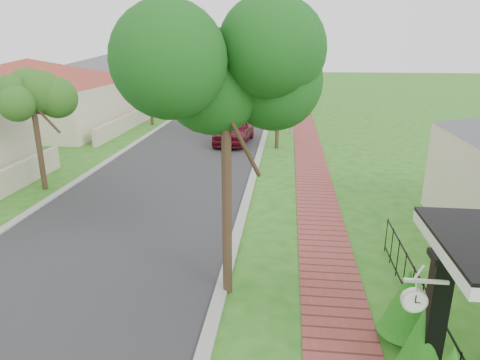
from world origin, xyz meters
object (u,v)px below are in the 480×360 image
at_px(near_tree, 226,85).
at_px(utility_pole, 293,67).
at_px(parked_car_red, 234,130).
at_px(station_clock, 415,298).
at_px(porch_post, 433,330).
at_px(parked_car_white, 255,98).

bearing_deg(near_tree, utility_pole, 85.36).
distance_m(parked_car_red, station_clock, 19.13).
bearing_deg(utility_pole, station_clock, -85.30).
height_order(porch_post, parked_car_red, porch_post).
bearing_deg(station_clock, parked_car_red, 105.37).
height_order(parked_car_red, near_tree, near_tree).
bearing_deg(parked_car_white, station_clock, -77.72).
bearing_deg(parked_car_red, parked_car_white, 94.36).
relative_size(parked_car_red, station_clock, 7.07).
xyz_separation_m(parked_car_red, near_tree, (1.80, -15.51, 4.00)).
xyz_separation_m(porch_post, parked_car_red, (-5.55, 18.01, -0.34)).
bearing_deg(station_clock, near_tree, 138.35).
distance_m(porch_post, parked_car_red, 18.85).
height_order(parked_car_white, station_clock, station_clock).
height_order(utility_pole, station_clock, utility_pole).
bearing_deg(utility_pole, near_tree, -94.64).
height_order(porch_post, station_clock, porch_post).
relative_size(near_tree, station_clock, 9.25).
relative_size(porch_post, near_tree, 0.42).
bearing_deg(parked_car_red, station_clock, -70.27).
bearing_deg(station_clock, porch_post, 39.30).
xyz_separation_m(parked_car_white, utility_pole, (3.30, -11.83, 3.40)).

